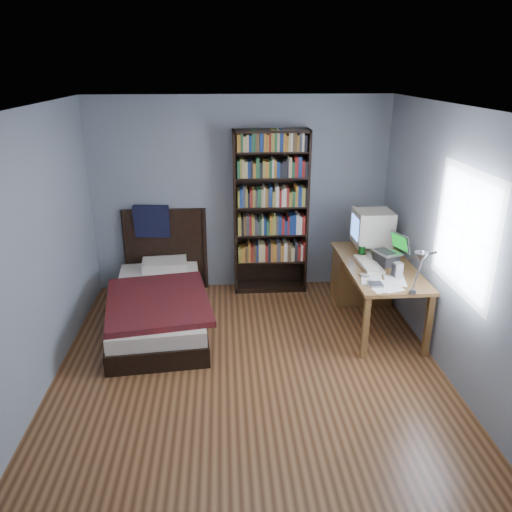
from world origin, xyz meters
name	(u,v)px	position (x,y,z in m)	size (l,w,h in m)	color
room	(253,253)	(0.03, 0.00, 1.25)	(4.20, 4.24, 2.50)	#4E2D17
desk	(366,275)	(1.50, 1.36, 0.42)	(0.75, 1.58, 0.73)	brown
crt_monitor	(372,228)	(1.54, 1.38, 1.01)	(0.44, 0.42, 0.50)	beige
laptop	(388,255)	(1.60, 0.92, 0.83)	(0.38, 0.35, 0.36)	#2D2D30
desk_lamp	(420,261)	(1.49, -0.22, 1.22)	(0.23, 0.51, 0.60)	#99999E
keyboard	(369,264)	(1.38, 0.88, 0.75)	(0.20, 0.51, 0.04)	beige
speaker	(398,270)	(1.59, 0.55, 0.81)	(0.08, 0.08, 0.16)	gray
soda_can	(362,251)	(1.37, 1.16, 0.80)	(0.07, 0.07, 0.13)	#0C3E08
mouse	(369,255)	(1.47, 1.16, 0.75)	(0.06, 0.11, 0.04)	silver
phone_silver	(364,276)	(1.25, 0.58, 0.74)	(0.05, 0.11, 0.02)	#B0B0B4
phone_grey	(371,282)	(1.27, 0.43, 0.74)	(0.04, 0.09, 0.02)	gray
external_drive	(376,285)	(1.30, 0.34, 0.74)	(0.13, 0.13, 0.03)	gray
bookshelf	(271,213)	(0.38, 1.94, 1.06)	(0.95, 0.30, 2.10)	black
bed	(160,301)	(-0.99, 1.13, 0.26)	(1.28, 2.15, 1.16)	black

